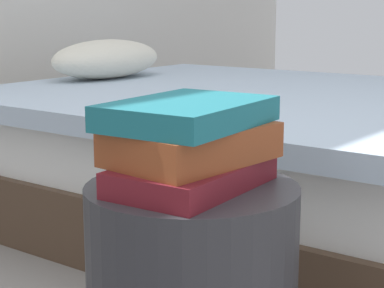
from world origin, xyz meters
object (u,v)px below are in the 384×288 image
at_px(bed, 271,156).
at_px(book_maroon, 192,176).
at_px(book_rust, 190,144).
at_px(book_teal, 186,114).

bearing_deg(bed, book_maroon, -156.79).
relative_size(bed, book_rust, 7.58).
relative_size(book_maroon, book_teal, 0.99).
xyz_separation_m(book_rust, book_teal, (-0.00, 0.01, 0.05)).
bearing_deg(book_maroon, book_rust, 45.84).
bearing_deg(book_rust, book_maroon, -125.80).
distance_m(bed, book_rust, 1.27).
height_order(book_maroon, book_teal, book_teal).
height_order(book_rust, book_teal, book_teal).
bearing_deg(book_teal, book_rust, -80.12).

